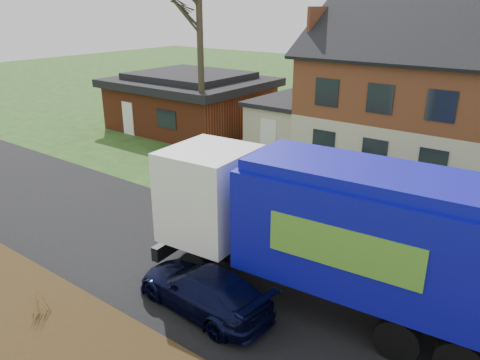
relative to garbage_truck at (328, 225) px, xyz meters
The scene contains 9 objects.
ground 5.21m from the garbage_truck, behind, with size 120.00×120.00×0.00m, color #264918.
road 5.21m from the garbage_truck, behind, with size 80.00×7.00×0.02m, color black.
mulch_verge 7.67m from the garbage_truck, 128.84° to the right, with size 80.00×3.50×0.30m, color black.
main_house 13.95m from the garbage_truck, 102.94° to the left, with size 12.95×8.95×9.26m.
ranch_house 20.84m from the garbage_truck, 142.79° to the left, with size 9.80×8.20×3.70m.
garbage_truck is the anchor object (origin of this frame).
silver_sedan 6.93m from the garbage_truck, 140.72° to the left, with size 1.77×5.08×1.67m, color #A3A5AA.
navy_wagon 3.80m from the garbage_truck, 138.67° to the right, with size 1.72×4.24×1.23m, color black.
grass_clump_mid 7.79m from the garbage_truck, 136.92° to the right, with size 0.31×0.26×0.87m.
Camera 1 is at (9.46, -9.90, 7.93)m, focal length 35.00 mm.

